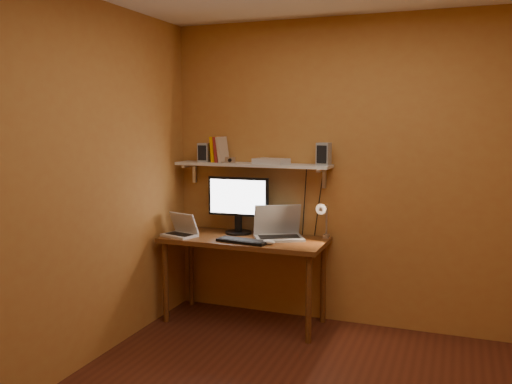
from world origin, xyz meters
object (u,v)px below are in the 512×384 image
at_px(wall_shelf, 252,165).
at_px(speaker_left, 204,153).
at_px(speaker_right, 324,154).
at_px(shelf_camera, 230,160).
at_px(desk_lamp, 323,216).
at_px(router, 271,161).
at_px(netbook, 181,230).
at_px(monitor, 238,202).
at_px(keyboard, 243,241).
at_px(desk, 244,247).
at_px(laptop, 278,230).
at_px(mouse, 269,242).

relative_size(wall_shelf, speaker_left, 8.25).
relative_size(wall_shelf, speaker_right, 7.46).
relative_size(speaker_left, shelf_camera, 1.83).
height_order(desk_lamp, router, router).
bearing_deg(netbook, monitor, 49.63).
height_order(netbook, shelf_camera, shelf_camera).
xyz_separation_m(keyboard, router, (0.12, 0.36, 0.64)).
bearing_deg(keyboard, netbook, -176.67).
bearing_deg(keyboard, monitor, 125.94).
distance_m(monitor, desk_lamp, 0.78).
bearing_deg(desk_lamp, keyboard, -153.60).
relative_size(keyboard, router, 1.54).
distance_m(desk_lamp, router, 0.66).
bearing_deg(netbook, desk, 30.26).
xyz_separation_m(laptop, desk_lamp, (0.38, 0.04, 0.13)).
distance_m(desk, speaker_right, 1.04).
relative_size(monitor, desk_lamp, 1.48).
xyz_separation_m(wall_shelf, laptop, (0.28, -0.11, -0.53)).
relative_size(mouse, speaker_right, 0.57).
relative_size(desk, monitor, 2.52).
height_order(desk_lamp, shelf_camera, shelf_camera).
distance_m(desk, desk_lamp, 0.73).
xyz_separation_m(laptop, shelf_camera, (-0.46, 0.05, 0.58)).
bearing_deg(monitor, netbook, -149.06).
bearing_deg(netbook, wall_shelf, 47.82).
height_order(desk, mouse, mouse).
height_order(desk, keyboard, keyboard).
xyz_separation_m(laptop, speaker_left, (-0.74, 0.10, 0.64)).
bearing_deg(desk_lamp, laptop, -173.99).
bearing_deg(mouse, speaker_left, 166.93).
distance_m(monitor, speaker_right, 0.87).
bearing_deg(wall_shelf, laptop, -21.29).
distance_m(keyboard, speaker_left, 0.94).
height_order(monitor, netbook, monitor).
xyz_separation_m(laptop, speaker_right, (0.36, 0.11, 0.64)).
height_order(mouse, router, router).
relative_size(monitor, laptop, 1.14).
bearing_deg(monitor, wall_shelf, 21.84).
bearing_deg(desk, router, 46.40).
xyz_separation_m(monitor, speaker_left, (-0.35, 0.04, 0.43)).
relative_size(monitor, netbook, 1.69).
height_order(wall_shelf, shelf_camera, shelf_camera).
relative_size(keyboard, desk_lamp, 1.15).
bearing_deg(speaker_right, desk_lamp, -66.39).
xyz_separation_m(wall_shelf, router, (0.18, -0.01, 0.04)).
xyz_separation_m(laptop, router, (-0.10, 0.10, 0.57)).
xyz_separation_m(speaker_right, shelf_camera, (-0.82, -0.06, -0.07)).
distance_m(desk, shelf_camera, 0.77).
distance_m(monitor, netbook, 0.55).
relative_size(monitor, shelf_camera, 5.98).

